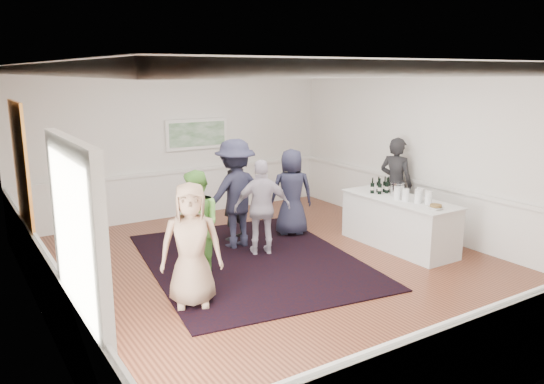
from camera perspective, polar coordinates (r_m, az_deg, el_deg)
floor at (r=8.55m, az=0.95°, el=-8.48°), size 8.00×8.00×0.00m
ceiling at (r=7.97m, az=1.03°, el=13.49°), size 7.00×8.00×0.02m
wall_left at (r=6.88m, az=-24.17°, el=-0.98°), size 0.02×8.00×3.20m
wall_right at (r=10.42m, az=17.33°, el=3.93°), size 0.02×8.00×3.20m
wall_back at (r=11.62m, az=-9.95°, el=5.19°), size 7.00×0.02×3.20m
wall_front at (r=5.34m, az=25.36°, el=-4.87°), size 7.00×0.02×3.20m
wainscoting at (r=8.38m, az=0.96°, el=-5.30°), size 7.00×8.00×1.00m
mirror at (r=8.12m, az=-25.35°, el=2.31°), size 0.05×1.25×1.85m
doorway at (r=5.14m, az=-20.16°, el=-7.23°), size 0.10×1.78×2.56m
landscape_painting at (r=11.71m, az=-8.06°, el=6.20°), size 1.44×0.06×0.66m
area_rug at (r=9.00m, az=-2.24°, el=-7.32°), size 3.85×4.73×0.02m
serving_table at (r=9.81m, az=13.48°, el=-3.20°), size 0.85×2.24×0.91m
bartender at (r=10.80m, az=13.16°, el=0.85°), size 0.64×0.79×1.86m
guest_tan at (r=7.17m, az=-8.69°, el=-5.67°), size 0.98×0.82×1.70m
guest_green at (r=8.18m, az=-8.08°, el=-3.48°), size 0.71×0.87×1.66m
guest_lilac at (r=9.08m, az=-1.04°, el=-1.69°), size 1.06×0.75×1.66m
guest_dark_a at (r=9.45m, az=-3.95°, el=-0.21°), size 1.30×0.78×1.96m
guest_dark_b at (r=9.88m, az=-4.09°, el=-0.42°), size 0.73×0.63×1.70m
guest_navy at (r=10.19m, az=2.12°, el=-0.03°), size 0.97×0.82×1.68m
wine_bottles at (r=10.02m, az=11.73°, el=0.78°), size 0.38×0.21×0.31m
juice_pitchers at (r=9.45m, az=15.00°, el=-0.32°), size 0.36×0.65×0.24m
ice_bucket at (r=9.84m, az=13.31°, el=0.25°), size 0.26×0.26×0.25m
nut_bowl at (r=9.07m, az=17.20°, el=-1.55°), size 0.24×0.24×0.08m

